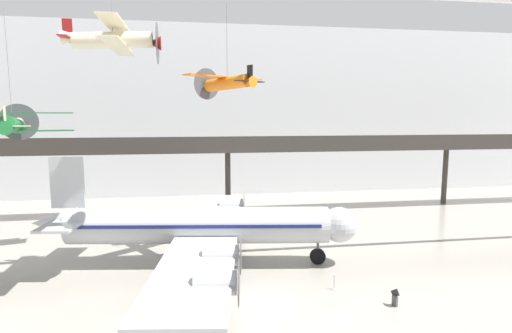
% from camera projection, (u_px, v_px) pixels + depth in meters
% --- Properties ---
extents(ground_plane, '(260.00, 260.00, 0.00)m').
position_uv_depth(ground_plane, '(259.00, 302.00, 26.62)').
color(ground_plane, gray).
extents(hangar_back_wall, '(140.00, 3.00, 25.74)m').
position_uv_depth(hangar_back_wall, '(221.00, 111.00, 61.84)').
color(hangar_back_wall, silver).
rests_on(hangar_back_wall, ground).
extents(mezzanine_walkway, '(110.00, 3.20, 9.79)m').
position_uv_depth(mezzanine_walkway, '(228.00, 149.00, 49.46)').
color(mezzanine_walkway, '#38332D').
rests_on(mezzanine_walkway, ground).
extents(airliner_silver_main, '(26.68, 30.51, 9.05)m').
position_uv_depth(airliner_silver_main, '(198.00, 226.00, 32.78)').
color(airliner_silver_main, '#B7BABF').
rests_on(airliner_silver_main, ground).
extents(suspended_plane_orange_highwing, '(6.94, 6.41, 7.65)m').
position_uv_depth(suspended_plane_orange_highwing, '(227.00, 83.00, 33.12)').
color(suspended_plane_orange_highwing, orange).
extents(suspended_plane_green_biplane, '(9.69, 8.08, 11.21)m').
position_uv_depth(suspended_plane_green_biplane, '(13.00, 125.00, 34.41)').
color(suspended_plane_green_biplane, '#1E6B33').
extents(suspended_plane_cream_biplane, '(6.42, 7.88, 5.57)m').
position_uv_depth(suspended_plane_cream_biplane, '(113.00, 39.00, 26.82)').
color(suspended_plane_cream_biplane, beige).
extents(stanchion_barrier, '(0.36, 0.36, 1.08)m').
position_uv_depth(stanchion_barrier, '(334.00, 285.00, 28.44)').
color(stanchion_barrier, '#B2B5BA').
rests_on(stanchion_barrier, ground).
extents(info_sign_pedestal, '(0.26, 0.76, 1.24)m').
position_uv_depth(info_sign_pedestal, '(395.00, 299.00, 25.97)').
color(info_sign_pedestal, '#4C4C51').
rests_on(info_sign_pedestal, ground).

